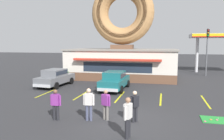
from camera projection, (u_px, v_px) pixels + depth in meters
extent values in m
plane|color=#2D2D30|center=(127.00, 121.00, 11.22)|extent=(160.00, 160.00, 0.00)
cube|color=brown|center=(122.00, 74.00, 25.37)|extent=(12.00, 6.00, 0.90)
cube|color=silver|center=(122.00, 60.00, 25.18)|extent=(12.00, 6.00, 2.30)
cube|color=gray|center=(122.00, 50.00, 25.03)|extent=(12.30, 6.30, 0.16)
cube|color=red|center=(116.00, 60.00, 21.96)|extent=(9.00, 0.60, 0.20)
cube|color=#232D3D|center=(117.00, 67.00, 22.32)|extent=(7.20, 0.03, 1.00)
cube|color=brown|center=(122.00, 47.00, 24.99)|extent=(2.40, 1.80, 0.50)
torus|color=#B27F4C|center=(122.00, 13.00, 24.55)|extent=(7.10, 1.90, 7.10)
torus|color=#936038|center=(122.00, 12.00, 24.13)|extent=(6.25, 1.05, 6.24)
torus|color=#D17F47|center=(211.00, 120.00, 11.26)|extent=(0.13, 0.13, 0.04)
torus|color=#D8667F|center=(217.00, 120.00, 11.20)|extent=(0.13, 0.13, 0.04)
torus|color=#D8667F|center=(205.00, 121.00, 11.00)|extent=(0.13, 0.13, 0.04)
sphere|color=white|center=(218.00, 118.00, 11.45)|extent=(0.04, 0.04, 0.04)
cube|color=slate|center=(56.00, 79.00, 20.48)|extent=(2.07, 4.51, 0.68)
cube|color=slate|center=(55.00, 72.00, 20.26)|extent=(1.71, 2.21, 0.60)
cube|color=#232D3D|center=(55.00, 72.00, 20.26)|extent=(1.72, 2.12, 0.36)
cube|color=silver|center=(68.00, 78.00, 22.62)|extent=(1.67, 0.22, 0.24)
cube|color=silver|center=(41.00, 86.00, 18.40)|extent=(1.67, 0.22, 0.24)
cylinder|color=black|center=(56.00, 80.00, 22.07)|extent=(0.26, 0.65, 0.64)
cylinder|color=black|center=(71.00, 81.00, 21.55)|extent=(0.26, 0.65, 0.64)
cylinder|color=black|center=(39.00, 85.00, 19.49)|extent=(0.26, 0.65, 0.64)
cylinder|color=black|center=(56.00, 86.00, 18.96)|extent=(0.26, 0.65, 0.64)
cube|color=#196066|center=(115.00, 82.00, 18.87)|extent=(1.92, 4.46, 0.68)
cube|color=#196066|center=(114.00, 75.00, 18.65)|extent=(1.63, 2.15, 0.60)
cube|color=#232D3D|center=(114.00, 75.00, 18.65)|extent=(1.66, 2.07, 0.36)
cube|color=silver|center=(121.00, 81.00, 21.03)|extent=(1.67, 0.16, 0.24)
cube|color=silver|center=(107.00, 90.00, 16.76)|extent=(1.67, 0.16, 0.24)
cylinder|color=black|center=(110.00, 83.00, 20.45)|extent=(0.24, 0.65, 0.64)
cylinder|color=black|center=(128.00, 84.00, 19.98)|extent=(0.24, 0.65, 0.64)
cylinder|color=black|center=(100.00, 88.00, 17.84)|extent=(0.24, 0.65, 0.64)
cylinder|color=black|center=(121.00, 90.00, 17.37)|extent=(0.24, 0.65, 0.64)
cylinder|color=#474C66|center=(91.00, 113.00, 11.17)|extent=(0.15, 0.15, 0.83)
cylinder|color=#474C66|center=(87.00, 113.00, 11.21)|extent=(0.15, 0.15, 0.83)
cube|color=silver|center=(89.00, 99.00, 11.11)|extent=(0.39, 0.26, 0.61)
cylinder|color=silver|center=(93.00, 100.00, 11.07)|extent=(0.10, 0.10, 0.56)
cylinder|color=silver|center=(84.00, 99.00, 11.15)|extent=(0.10, 0.10, 0.56)
sphere|color=beige|center=(89.00, 91.00, 11.05)|extent=(0.22, 0.22, 0.22)
cylinder|color=#232328|center=(129.00, 127.00, 9.19)|extent=(0.15, 0.15, 0.86)
cylinder|color=#232328|center=(127.00, 129.00, 9.02)|extent=(0.15, 0.15, 0.86)
cube|color=silver|center=(128.00, 111.00, 9.02)|extent=(0.34, 0.43, 0.63)
cylinder|color=silver|center=(131.00, 110.00, 9.24)|extent=(0.10, 0.10, 0.58)
cylinder|color=silver|center=(125.00, 113.00, 8.81)|extent=(0.10, 0.10, 0.58)
sphere|color=#9E7051|center=(128.00, 100.00, 8.96)|extent=(0.23, 0.23, 0.23)
cylinder|color=slate|center=(104.00, 112.00, 11.42)|extent=(0.15, 0.15, 0.77)
cylinder|color=slate|center=(107.00, 113.00, 11.29)|extent=(0.15, 0.15, 0.77)
cube|color=#8C3393|center=(106.00, 100.00, 11.28)|extent=(0.45, 0.38, 0.57)
cylinder|color=#8C3393|center=(102.00, 100.00, 11.43)|extent=(0.10, 0.10, 0.52)
cylinder|color=#8C3393|center=(109.00, 101.00, 11.12)|extent=(0.10, 0.10, 0.52)
sphere|color=#9E7051|center=(106.00, 92.00, 11.23)|extent=(0.21, 0.21, 0.21)
cylinder|color=#232328|center=(54.00, 112.00, 11.31)|extent=(0.15, 0.15, 0.79)
cylinder|color=#232328|center=(58.00, 113.00, 11.27)|extent=(0.15, 0.15, 0.79)
cube|color=#8C3393|center=(56.00, 100.00, 11.21)|extent=(0.38, 0.24, 0.58)
cylinder|color=#8C3393|center=(51.00, 100.00, 11.27)|extent=(0.10, 0.10, 0.53)
cylinder|color=#8C3393|center=(60.00, 100.00, 11.15)|extent=(0.10, 0.10, 0.53)
sphere|color=brown|center=(55.00, 92.00, 11.16)|extent=(0.21, 0.21, 0.21)
cylinder|color=#232328|center=(136.00, 114.00, 11.07)|extent=(0.15, 0.15, 0.78)
cylinder|color=#232328|center=(133.00, 115.00, 10.94)|extent=(0.15, 0.15, 0.78)
cube|color=black|center=(135.00, 101.00, 10.92)|extent=(0.42, 0.45, 0.57)
cylinder|color=black|center=(138.00, 101.00, 11.08)|extent=(0.10, 0.10, 0.53)
cylinder|color=black|center=(131.00, 103.00, 10.77)|extent=(0.10, 0.10, 0.53)
sphere|color=beige|center=(135.00, 93.00, 10.87)|extent=(0.21, 0.21, 0.21)
cylinder|color=#1E662D|center=(66.00, 76.00, 23.66)|extent=(0.56, 0.56, 0.95)
torus|color=#123D1B|center=(66.00, 72.00, 23.60)|extent=(0.57, 0.57, 0.05)
cylinder|color=#595B60|center=(207.00, 53.00, 26.63)|extent=(0.16, 0.16, 5.80)
cube|color=black|center=(208.00, 33.00, 26.18)|extent=(0.28, 0.24, 0.90)
sphere|color=red|center=(208.00, 30.00, 26.03)|extent=(0.18, 0.18, 0.18)
sphere|color=orange|center=(208.00, 33.00, 26.06)|extent=(0.18, 0.18, 0.18)
sphere|color=green|center=(208.00, 35.00, 26.10)|extent=(0.18, 0.18, 0.18)
cylinder|color=silver|center=(197.00, 55.00, 30.49)|extent=(0.40, 0.40, 4.80)
cube|color=yellow|center=(48.00, 93.00, 17.76)|extent=(0.12, 3.60, 0.01)
cube|color=yellow|center=(82.00, 94.00, 17.06)|extent=(0.12, 3.60, 0.01)
cube|color=yellow|center=(120.00, 97.00, 16.37)|extent=(0.12, 3.60, 0.01)
cube|color=yellow|center=(161.00, 99.00, 15.67)|extent=(0.12, 3.60, 0.01)
cube|color=yellow|center=(205.00, 101.00, 14.97)|extent=(0.12, 3.60, 0.01)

